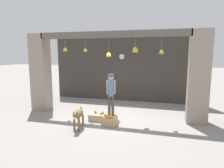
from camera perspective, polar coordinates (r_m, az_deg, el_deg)
name	(u,v)px	position (r m, az deg, el deg)	size (l,w,h in m)	color
ground_plane	(109,117)	(7.91, -0.85, -9.46)	(60.00, 60.00, 0.00)	gray
shop_back_wall	(125,69)	(10.40, 3.73, 4.21)	(7.68, 0.12, 3.29)	#38332D
shop_pillar_left	(41,72)	(9.23, -19.71, 3.12)	(0.70, 0.60, 3.29)	gray
shop_pillar_right	(199,77)	(7.62, 23.50, 1.79)	(0.70, 0.60, 3.29)	gray
storefront_awning	(110,35)	(7.65, -0.63, 13.74)	(5.78, 0.27, 0.96)	#5B564C
dog	(78,115)	(6.73, -9.63, -8.66)	(0.37, 0.95, 0.70)	brown
shopkeeper	(111,92)	(7.70, -0.30, -2.25)	(0.34, 0.29, 1.69)	#424247
fruit_crate_oranges	(109,121)	(7.01, -0.73, -10.50)	(0.51, 0.35, 0.37)	tan
fruit_crate_apples	(97,117)	(7.54, -4.19, -9.32)	(0.57, 0.44, 0.34)	tan
water_bottle	(115,119)	(7.35, 0.87, -9.84)	(0.07, 0.07, 0.28)	#2D60AD
wall_clock	(122,57)	(10.33, 2.81, 7.83)	(0.28, 0.03, 0.28)	black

